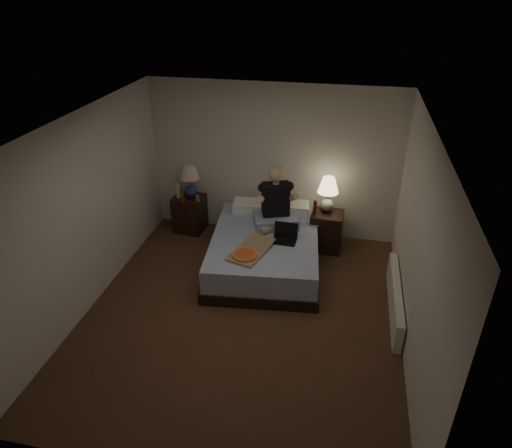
% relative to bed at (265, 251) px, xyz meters
% --- Properties ---
extents(floor, '(4.00, 4.50, 0.00)m').
position_rel_bed_xyz_m(floor, '(-0.08, -1.17, -0.26)').
color(floor, brown).
rests_on(floor, ground).
extents(ceiling, '(4.00, 4.50, 0.00)m').
position_rel_bed_xyz_m(ceiling, '(-0.08, -1.17, 2.24)').
color(ceiling, white).
rests_on(ceiling, ground).
extents(wall_back, '(4.00, 0.00, 2.50)m').
position_rel_bed_xyz_m(wall_back, '(-0.08, 1.08, 0.99)').
color(wall_back, silver).
rests_on(wall_back, ground).
extents(wall_front, '(4.00, 0.00, 2.50)m').
position_rel_bed_xyz_m(wall_front, '(-0.08, -3.42, 0.99)').
color(wall_front, silver).
rests_on(wall_front, ground).
extents(wall_left, '(0.00, 4.50, 2.50)m').
position_rel_bed_xyz_m(wall_left, '(-2.08, -1.17, 0.99)').
color(wall_left, silver).
rests_on(wall_left, ground).
extents(wall_right, '(0.00, 4.50, 2.50)m').
position_rel_bed_xyz_m(wall_right, '(1.92, -1.17, 0.99)').
color(wall_right, silver).
rests_on(wall_right, ground).
extents(bed, '(1.73, 2.19, 0.51)m').
position_rel_bed_xyz_m(bed, '(0.00, 0.00, 0.00)').
color(bed, '#5B78B7').
rests_on(bed, floor).
extents(nightstand_left, '(0.52, 0.48, 0.63)m').
position_rel_bed_xyz_m(nightstand_left, '(-1.46, 0.82, 0.06)').
color(nightstand_left, black).
rests_on(nightstand_left, floor).
extents(nightstand_right, '(0.51, 0.46, 0.63)m').
position_rel_bed_xyz_m(nightstand_right, '(0.86, 0.68, 0.06)').
color(nightstand_right, black).
rests_on(nightstand_right, floor).
extents(lamp_left, '(0.33, 0.33, 0.56)m').
position_rel_bed_xyz_m(lamp_left, '(-1.42, 0.85, 0.65)').
color(lamp_left, navy).
rests_on(lamp_left, nightstand_left).
extents(lamp_right, '(0.35, 0.35, 0.56)m').
position_rel_bed_xyz_m(lamp_right, '(0.83, 0.76, 0.65)').
color(lamp_right, gray).
rests_on(lamp_right, nightstand_right).
extents(water_bottle, '(0.07, 0.07, 0.25)m').
position_rel_bed_xyz_m(water_bottle, '(-1.60, 0.75, 0.50)').
color(water_bottle, silver).
rests_on(water_bottle, nightstand_left).
extents(soda_can, '(0.07, 0.07, 0.10)m').
position_rel_bed_xyz_m(soda_can, '(-1.26, 0.69, 0.42)').
color(soda_can, '#BCBCB6').
rests_on(soda_can, nightstand_left).
extents(beer_bottle_left, '(0.06, 0.06, 0.23)m').
position_rel_bed_xyz_m(beer_bottle_left, '(-1.49, 0.64, 0.49)').
color(beer_bottle_left, '#5F310D').
rests_on(beer_bottle_left, nightstand_left).
extents(beer_bottle_right, '(0.06, 0.06, 0.23)m').
position_rel_bed_xyz_m(beer_bottle_right, '(0.66, 0.61, 0.49)').
color(beer_bottle_right, '#531D0B').
rests_on(beer_bottle_right, nightstand_right).
extents(person, '(0.80, 0.71, 0.93)m').
position_rel_bed_xyz_m(person, '(0.10, 0.35, 0.72)').
color(person, black).
rests_on(person, bed).
extents(laptop, '(0.35, 0.29, 0.24)m').
position_rel_bed_xyz_m(laptop, '(0.30, -0.10, 0.38)').
color(laptop, black).
rests_on(laptop, bed).
extents(pizza_box, '(0.60, 0.84, 0.08)m').
position_rel_bed_xyz_m(pizza_box, '(-0.16, -0.63, 0.30)').
color(pizza_box, tan).
rests_on(pizza_box, bed).
extents(radiator, '(0.10, 1.60, 0.40)m').
position_rel_bed_xyz_m(radiator, '(1.85, -0.71, -0.06)').
color(radiator, white).
rests_on(radiator, floor).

